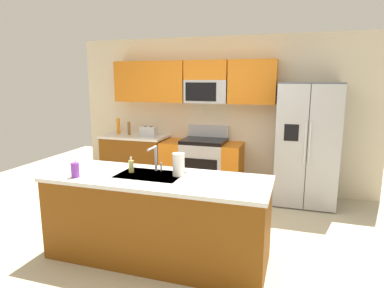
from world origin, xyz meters
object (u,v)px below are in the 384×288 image
object	(u,v)px
range_oven	(202,165)
refrigerator	(307,144)
drink_cup_purple	(75,170)
bottle_orange	(118,126)
paper_towel_roll	(179,165)
toaster	(149,132)
pepper_mill	(129,128)
sink_faucet	(155,156)
soap_dispenser	(131,166)

from	to	relation	value
range_oven	refrigerator	xyz separation A→B (m)	(1.67, -0.07, 0.48)
range_oven	drink_cup_purple	distance (m)	2.67
range_oven	bottle_orange	world-z (taller)	bottle_orange
paper_towel_roll	toaster	bearing A→B (deg)	122.24
pepper_mill	sink_faucet	size ratio (longest dim) A/B	0.85
soap_dispenser	drink_cup_purple	bearing A→B (deg)	-143.83
range_oven	drink_cup_purple	bearing A→B (deg)	-103.91
bottle_orange	paper_towel_roll	bearing A→B (deg)	-48.01
sink_faucet	drink_cup_purple	distance (m)	0.84
soap_dispenser	paper_towel_roll	xyz separation A→B (m)	(0.53, 0.03, 0.05)
refrigerator	pepper_mill	distance (m)	3.04
drink_cup_purple	pepper_mill	bearing A→B (deg)	106.37
pepper_mill	paper_towel_roll	distance (m)	2.78
refrigerator	paper_towel_roll	xyz separation A→B (m)	(-1.30, -2.09, 0.09)
sink_faucet	paper_towel_roll	size ratio (longest dim) A/B	1.17
sink_faucet	bottle_orange	bearing A→B (deg)	128.46
soap_dispenser	paper_towel_roll	world-z (taller)	paper_towel_roll
bottle_orange	sink_faucet	bearing A→B (deg)	-51.54
range_oven	sink_faucet	distance (m)	2.17
soap_dispenser	refrigerator	bearing A→B (deg)	49.19
bottle_orange	paper_towel_roll	distance (m)	2.95
range_oven	pepper_mill	bearing A→B (deg)	-179.90
toaster	paper_towel_roll	distance (m)	2.50
refrigerator	sink_faucet	bearing A→B (deg)	-128.55
sink_faucet	refrigerator	bearing A→B (deg)	51.45
refrigerator	drink_cup_purple	world-z (taller)	refrigerator
paper_towel_roll	sink_faucet	bearing A→B (deg)	164.16
refrigerator	drink_cup_purple	distance (m)	3.37
toaster	bottle_orange	distance (m)	0.65
pepper_mill	paper_towel_roll	size ratio (longest dim) A/B	1.00
range_oven	soap_dispenser	distance (m)	2.27
range_oven	refrigerator	distance (m)	1.74
range_oven	toaster	world-z (taller)	range_oven
range_oven	bottle_orange	bearing A→B (deg)	179.07
bottle_orange	sink_faucet	distance (m)	2.69
toaster	pepper_mill	bearing A→B (deg)	173.01
refrigerator	toaster	world-z (taller)	refrigerator
sink_faucet	toaster	bearing A→B (deg)	117.00
pepper_mill	soap_dispenser	bearing A→B (deg)	-61.20
toaster	range_oven	bearing A→B (deg)	3.12
bottle_orange	toaster	bearing A→B (deg)	-7.00
toaster	bottle_orange	world-z (taller)	bottle_orange
refrigerator	sink_faucet	distance (m)	2.57
range_oven	paper_towel_roll	bearing A→B (deg)	-80.35
pepper_mill	bottle_orange	xyz separation A→B (m)	(-0.23, 0.03, 0.03)
pepper_mill	paper_towel_roll	xyz separation A→B (m)	(1.74, -2.16, 0.00)
refrigerator	sink_faucet	size ratio (longest dim) A/B	6.56
range_oven	bottle_orange	xyz separation A→B (m)	(-1.60, 0.03, 0.60)
toaster	sink_faucet	world-z (taller)	sink_faucet
sink_faucet	drink_cup_purple	world-z (taller)	sink_faucet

